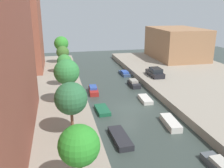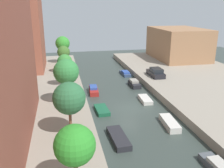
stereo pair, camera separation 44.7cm
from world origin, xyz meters
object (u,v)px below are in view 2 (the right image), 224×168
at_px(moored_boat_right_5, 125,73).
at_px(apartment_tower_far, 12,19).
at_px(street_tree_0, 75,145).
at_px(street_tree_2, 66,72).
at_px(street_tree_3, 65,62).
at_px(moored_boat_right_2, 170,123).
at_px(street_tree_1, 69,98).
at_px(moored_boat_right_3, 145,99).
at_px(street_tree_5, 63,43).
at_px(moored_boat_left_2, 118,138).
at_px(moored_boat_left_4, 94,90).
at_px(street_tree_4, 64,52).
at_px(moored_boat_right_1, 218,167).
at_px(parked_car, 156,73).
at_px(moored_boat_left_3, 102,110).
at_px(moored_boat_right_4, 134,84).
at_px(low_block_right, 178,43).

bearing_deg(moored_boat_right_5, apartment_tower_far, 167.10).
relative_size(street_tree_0, street_tree_2, 0.83).
bearing_deg(street_tree_3, moored_boat_right_2, -50.93).
relative_size(street_tree_1, moored_boat_right_3, 1.57).
distance_m(street_tree_5, moored_boat_left_2, 31.36).
height_order(apartment_tower_far, street_tree_0, apartment_tower_far).
distance_m(street_tree_5, moored_boat_left_4, 17.63).
distance_m(street_tree_5, moored_boat_right_3, 24.26).
bearing_deg(street_tree_4, moored_boat_right_2, -62.99).
distance_m(street_tree_1, moored_boat_right_1, 13.55).
relative_size(street_tree_2, moored_boat_right_1, 1.48).
bearing_deg(street_tree_1, street_tree_2, 90.00).
bearing_deg(parked_car, moored_boat_right_3, -119.76).
bearing_deg(parked_car, street_tree_5, 138.94).
height_order(street_tree_1, moored_boat_left_3, street_tree_1).
bearing_deg(moored_boat_right_4, moored_boat_left_3, -127.66).
distance_m(street_tree_4, moored_boat_right_1, 31.11).
bearing_deg(street_tree_4, street_tree_2, -90.00).
bearing_deg(low_block_right, moored_boat_right_4, -134.50).
bearing_deg(apartment_tower_far, street_tree_5, 20.89).
height_order(apartment_tower_far, parked_car, apartment_tower_far).
height_order(street_tree_4, moored_boat_right_3, street_tree_4).
distance_m(moored_boat_left_2, moored_boat_left_3, 7.08).
relative_size(apartment_tower_far, moored_boat_right_5, 5.02).
bearing_deg(street_tree_1, moored_boat_left_3, 58.63).
distance_m(low_block_right, parked_car, 17.00).
bearing_deg(street_tree_2, moored_boat_left_3, -13.13).
height_order(moored_boat_left_3, moored_boat_right_3, moored_boat_right_3).
relative_size(low_block_right, parked_car, 3.23).
xyz_separation_m(street_tree_0, moored_boat_right_3, (10.41, 16.39, -4.05)).
relative_size(low_block_right, street_tree_4, 2.85).
height_order(parked_car, moored_boat_left_2, parked_car).
bearing_deg(moored_boat_right_3, street_tree_1, -139.66).
height_order(street_tree_4, moored_boat_left_3, street_tree_4).
height_order(low_block_right, street_tree_1, low_block_right).
xyz_separation_m(street_tree_3, moored_boat_right_4, (10.84, 1.04, -4.32)).
relative_size(apartment_tower_far, street_tree_5, 3.30).
height_order(apartment_tower_far, street_tree_1, apartment_tower_far).
xyz_separation_m(apartment_tower_far, moored_boat_right_5, (19.76, -4.52, -9.91)).
bearing_deg(street_tree_5, parked_car, -41.06).
height_order(street_tree_2, parked_car, street_tree_2).
height_order(low_block_right, moored_boat_left_3, low_block_right).
relative_size(street_tree_1, moored_boat_right_1, 1.34).
relative_size(apartment_tower_far, street_tree_4, 3.77).
relative_size(street_tree_5, moored_boat_right_2, 1.48).
bearing_deg(moored_boat_right_4, street_tree_4, 148.35).
bearing_deg(moored_boat_right_4, parked_car, 20.65).
xyz_separation_m(moored_boat_left_4, moored_boat_right_2, (6.61, -12.33, -0.08)).
bearing_deg(low_block_right, moored_boat_right_5, -151.08).
distance_m(low_block_right, moored_boat_right_2, 32.75).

